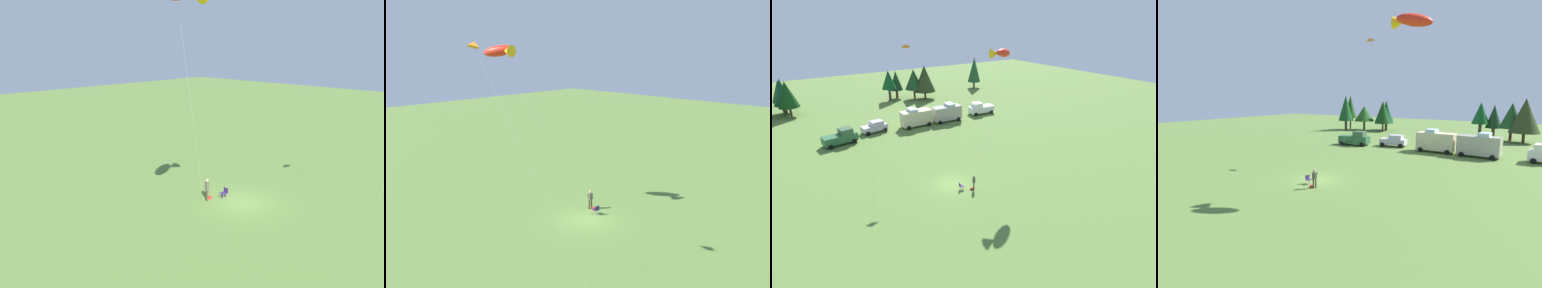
# 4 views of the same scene
# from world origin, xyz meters

# --- Properties ---
(ground_plane) EXTENTS (160.00, 160.00, 0.00)m
(ground_plane) POSITION_xyz_m (0.00, 0.00, 0.00)
(ground_plane) COLOR #567634
(person_kite_flyer) EXTENTS (0.47, 0.51, 1.74)m
(person_kite_flyer) POSITION_xyz_m (1.60, -2.25, 1.02)
(person_kite_flyer) COLOR #3F3E25
(person_kite_flyer) RESTS_ON ground
(folding_chair) EXTENTS (0.55, 0.55, 0.82)m
(folding_chair) POSITION_xyz_m (0.26, -1.57, 0.49)
(folding_chair) COLOR #301F52
(folding_chair) RESTS_ON ground
(backpack_on_grass) EXTENTS (0.39, 0.35, 0.22)m
(backpack_on_grass) POSITION_xyz_m (1.26, -2.29, 0.11)
(backpack_on_grass) COLOR #AF2623
(backpack_on_grass) RESTS_ON ground
(truck_green_flatbed) EXTENTS (5.24, 3.01, 2.34)m
(truck_green_flatbed) POSITION_xyz_m (-8.14, 19.63, 1.10)
(truck_green_flatbed) COLOR #2A5E36
(truck_green_flatbed) RESTS_ON ground
(car_silver_compact) EXTENTS (4.38, 2.60, 1.89)m
(car_silver_compact) POSITION_xyz_m (-2.15, 21.92, 0.95)
(car_silver_compact) COLOR #BFB4BE
(car_silver_compact) RESTS_ON ground
(van_camper_beige) EXTENTS (5.40, 2.61, 3.34)m
(van_camper_beige) POSITION_xyz_m (5.06, 20.88, 1.64)
(van_camper_beige) COLOR beige
(van_camper_beige) RESTS_ON ground
(van_motorhome_grey) EXTENTS (5.49, 2.80, 3.34)m
(van_motorhome_grey) POSITION_xyz_m (11.06, 20.38, 1.64)
(van_motorhome_grey) COLOR #A8A292
(van_motorhome_grey) RESTS_ON ground
(treeline_distant) EXTENTS (57.19, 9.66, 8.30)m
(treeline_distant) POSITION_xyz_m (-0.92, 39.79, 4.63)
(treeline_distant) COLOR #4F4020
(treeline_distant) RESTS_ON ground
(kite_large_fish) EXTENTS (8.57, 5.77, 14.88)m
(kite_large_fish) POSITION_xyz_m (8.41, 2.14, 14.19)
(kite_large_fish) COLOR red
(kite_large_fish) RESTS_ON ground
(kite_delta_orange) EXTENTS (7.37, 3.31, 15.07)m
(kite_delta_orange) POSITION_xyz_m (-0.22, 10.47, 14.71)
(kite_delta_orange) COLOR orange
(kite_delta_orange) RESTS_ON ground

